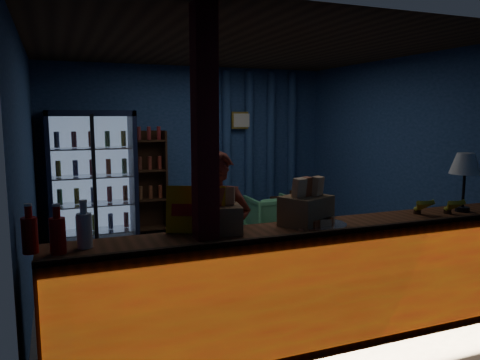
{
  "coord_description": "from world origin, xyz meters",
  "views": [
    {
      "loc": [
        -2.05,
        -5.06,
        1.84
      ],
      "look_at": [
        -0.1,
        -0.2,
        1.11
      ],
      "focal_mm": 35.0,
      "sensor_mm": 36.0,
      "label": 1
    }
  ],
  "objects_px": {
    "pastry_tray": "(318,223)",
    "table_lamp": "(465,166)",
    "shopkeeper": "(218,240)",
    "green_chair": "(270,216)"
  },
  "relations": [
    {
      "from": "table_lamp",
      "to": "pastry_tray",
      "type": "bearing_deg",
      "value": -179.76
    },
    {
      "from": "pastry_tray",
      "to": "green_chair",
      "type": "bearing_deg",
      "value": 71.06
    },
    {
      "from": "shopkeeper",
      "to": "pastry_tray",
      "type": "xyz_separation_m",
      "value": [
        0.67,
        -0.53,
        0.2
      ]
    },
    {
      "from": "pastry_tray",
      "to": "table_lamp",
      "type": "relative_size",
      "value": 0.84
    },
    {
      "from": "shopkeeper",
      "to": "green_chair",
      "type": "bearing_deg",
      "value": 69.2
    },
    {
      "from": "green_chair",
      "to": "table_lamp",
      "type": "bearing_deg",
      "value": 100.16
    },
    {
      "from": "shopkeeper",
      "to": "green_chair",
      "type": "relative_size",
      "value": 2.28
    },
    {
      "from": "green_chair",
      "to": "table_lamp",
      "type": "relative_size",
      "value": 1.24
    },
    {
      "from": "shopkeeper",
      "to": "green_chair",
      "type": "distance_m",
      "value": 3.2
    },
    {
      "from": "shopkeeper",
      "to": "pastry_tray",
      "type": "bearing_deg",
      "value": -25.74
    }
  ]
}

